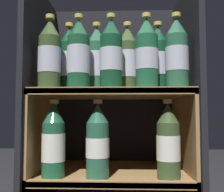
# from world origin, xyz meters

# --- Properties ---
(fridge_back_wall) EXTENTS (0.61, 0.02, 1.01)m
(fridge_back_wall) POSITION_xyz_m (0.00, 0.40, 0.51)
(fridge_back_wall) COLOR black
(fridge_back_wall) RESTS_ON ground_plane
(fridge_side_left) EXTENTS (0.02, 0.43, 1.01)m
(fridge_side_left) POSITION_xyz_m (-0.29, 0.20, 0.51)
(fridge_side_left) COLOR black
(fridge_side_left) RESTS_ON ground_plane
(fridge_side_right) EXTENTS (0.02, 0.43, 1.01)m
(fridge_side_right) POSITION_xyz_m (0.29, 0.20, 0.51)
(fridge_side_right) COLOR black
(fridge_side_right) RESTS_ON ground_plane
(shelf_lower) EXTENTS (0.57, 0.39, 0.30)m
(shelf_lower) POSITION_xyz_m (0.00, 0.19, 0.23)
(shelf_lower) COLOR #9E7547
(shelf_lower) RESTS_ON ground_plane
(shelf_upper) EXTENTS (0.57, 0.39, 0.60)m
(shelf_upper) POSITION_xyz_m (0.00, 0.19, 0.42)
(shelf_upper) COLOR #9E7547
(shelf_upper) RESTS_ON ground_plane
(bottle_upper_front_0) EXTENTS (0.08, 0.08, 0.27)m
(bottle_upper_front_0) POSITION_xyz_m (-0.22, 0.06, 0.72)
(bottle_upper_front_0) COLOR #384C28
(bottle_upper_front_0) RESTS_ON shelf_upper
(bottle_upper_front_1) EXTENTS (0.08, 0.08, 0.27)m
(bottle_upper_front_1) POSITION_xyz_m (-0.11, 0.06, 0.72)
(bottle_upper_front_1) COLOR #194C2D
(bottle_upper_front_1) RESTS_ON shelf_upper
(bottle_upper_front_2) EXTENTS (0.08, 0.08, 0.27)m
(bottle_upper_front_2) POSITION_xyz_m (-0.00, 0.06, 0.72)
(bottle_upper_front_2) COLOR #144228
(bottle_upper_front_2) RESTS_ON shelf_upper
(bottle_upper_front_3) EXTENTS (0.08, 0.08, 0.27)m
(bottle_upper_front_3) POSITION_xyz_m (0.12, 0.06, 0.72)
(bottle_upper_front_3) COLOR #1E5638
(bottle_upper_front_3) RESTS_ON shelf_upper
(bottle_upper_front_4) EXTENTS (0.08, 0.08, 0.27)m
(bottle_upper_front_4) POSITION_xyz_m (0.23, 0.06, 0.72)
(bottle_upper_front_4) COLOR #285B42
(bottle_upper_front_4) RESTS_ON shelf_upper
(bottle_upper_back_0) EXTENTS (0.08, 0.08, 0.27)m
(bottle_upper_back_0) POSITION_xyz_m (-0.17, 0.15, 0.72)
(bottle_upper_back_0) COLOR #144228
(bottle_upper_back_0) RESTS_ON shelf_upper
(bottle_upper_back_1) EXTENTS (0.08, 0.08, 0.27)m
(bottle_upper_back_1) POSITION_xyz_m (-0.06, 0.15, 0.72)
(bottle_upper_back_1) COLOR #285B42
(bottle_upper_back_1) RESTS_ON shelf_upper
(bottle_upper_back_2) EXTENTS (0.08, 0.08, 0.27)m
(bottle_upper_back_2) POSITION_xyz_m (0.06, 0.15, 0.72)
(bottle_upper_back_2) COLOR #384C28
(bottle_upper_back_2) RESTS_ON shelf_upper
(bottle_upper_back_3) EXTENTS (0.08, 0.08, 0.27)m
(bottle_upper_back_3) POSITION_xyz_m (0.18, 0.15, 0.72)
(bottle_upper_back_3) COLOR #144228
(bottle_upper_back_3) RESTS_ON shelf_upper
(bottle_lower_front_0) EXTENTS (0.08, 0.08, 0.27)m
(bottle_lower_front_0) POSITION_xyz_m (-0.20, 0.06, 0.41)
(bottle_lower_front_0) COLOR #1E5638
(bottle_lower_front_0) RESTS_ON shelf_lower
(bottle_lower_front_1) EXTENTS (0.08, 0.08, 0.27)m
(bottle_lower_front_1) POSITION_xyz_m (-0.05, 0.06, 0.42)
(bottle_lower_front_1) COLOR #285B42
(bottle_lower_front_1) RESTS_ON shelf_lower
(bottle_lower_front_2) EXTENTS (0.08, 0.08, 0.27)m
(bottle_lower_front_2) POSITION_xyz_m (0.19, 0.06, 0.41)
(bottle_lower_front_2) COLOR #384C28
(bottle_lower_front_2) RESTS_ON shelf_lower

